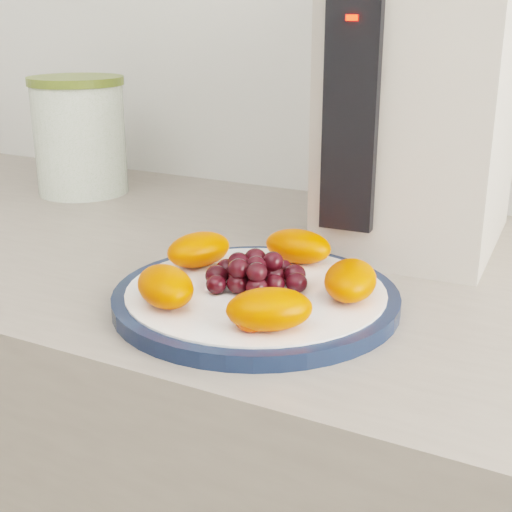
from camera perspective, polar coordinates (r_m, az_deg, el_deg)
The scene contains 8 objects.
plate_rim at distance 0.68m, azimuth -0.00°, elevation -3.40°, with size 0.27×0.27×0.01m, color #121E38.
plate_face at distance 0.68m, azimuth -0.00°, elevation -3.32°, with size 0.25×0.25×0.02m, color white.
canister at distance 1.12m, azimuth -13.88°, elevation 9.02°, with size 0.14×0.14×0.16m, color #3B651D.
canister_lid at distance 1.11m, azimuth -14.24°, elevation 13.44°, with size 0.14×0.14×0.01m, color #5D6928.
appliance_body at distance 0.86m, azimuth 13.37°, elevation 11.61°, with size 0.19×0.26×0.32m, color #BDB3A6.
appliance_panel at distance 0.74m, azimuth 7.62°, elevation 11.20°, with size 0.06×0.02×0.24m, color black.
appliance_led at distance 0.73m, azimuth 7.70°, elevation 18.38°, with size 0.01×0.01×0.01m, color #FF0C05.
fruit_plate at distance 0.67m, azimuth 0.03°, elevation -1.48°, with size 0.24×0.23×0.03m.
Camera 1 is at (0.41, 0.51, 1.17)m, focal length 50.00 mm.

